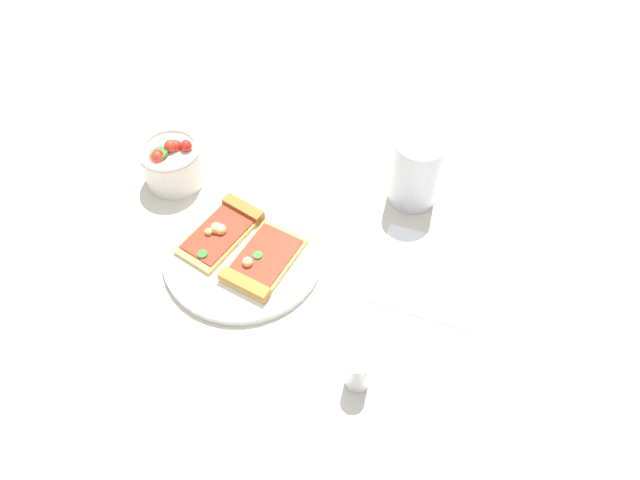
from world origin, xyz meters
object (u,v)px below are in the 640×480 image
object	(u,v)px
soda_glass	(416,172)
paper_napkin	(426,274)
pizza_slice_far	(224,229)
pepper_shaker	(358,370)
pizza_slice_near	(260,264)
plate	(244,253)
salad_bowl	(172,162)

from	to	relation	value
soda_glass	paper_napkin	xyz separation A→B (m)	(0.15, 0.06, -0.06)
pizza_slice_far	pepper_shaker	xyz separation A→B (m)	(0.17, 0.28, 0.02)
paper_napkin	pizza_slice_near	bearing A→B (deg)	-72.32
paper_napkin	pepper_shaker	world-z (taller)	pepper_shaker
pizza_slice_far	plate	bearing A→B (deg)	61.54
plate	paper_napkin	bearing A→B (deg)	101.68
plate	pepper_shaker	distance (m)	0.28
pizza_slice_near	paper_napkin	size ratio (longest dim) A/B	0.92
pizza_slice_far	pepper_shaker	bearing A→B (deg)	58.46
salad_bowl	plate	bearing A→B (deg)	57.29
plate	pepper_shaker	bearing A→B (deg)	57.90
paper_napkin	pizza_slice_far	bearing A→B (deg)	-83.91
salad_bowl	pizza_slice_far	bearing A→B (deg)	56.00
plate	soda_glass	distance (m)	0.31
pizza_slice_near	salad_bowl	world-z (taller)	salad_bowl
paper_napkin	plate	bearing A→B (deg)	-78.32
salad_bowl	soda_glass	size ratio (longest dim) A/B	0.82
salad_bowl	pepper_shaker	size ratio (longest dim) A/B	1.34
plate	salad_bowl	world-z (taller)	salad_bowl
pizza_slice_near	paper_napkin	distance (m)	0.26
plate	paper_napkin	world-z (taller)	plate
plate	paper_napkin	size ratio (longest dim) A/B	1.61
pizza_slice_far	pepper_shaker	distance (m)	0.33
pizza_slice_far	salad_bowl	xyz separation A→B (m)	(-0.09, -0.14, 0.02)
salad_bowl	paper_napkin	size ratio (longest dim) A/B	0.66
pizza_slice_near	soda_glass	size ratio (longest dim) A/B	1.14
pizza_slice_far	salad_bowl	bearing A→B (deg)	-124.00
plate	paper_napkin	xyz separation A→B (m)	(-0.06, 0.28, -0.01)
salad_bowl	soda_glass	world-z (taller)	soda_glass
paper_napkin	pepper_shaker	xyz separation A→B (m)	(0.20, -0.05, 0.04)
pizza_slice_far	paper_napkin	world-z (taller)	pizza_slice_far
pizza_slice_far	paper_napkin	bearing A→B (deg)	96.09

